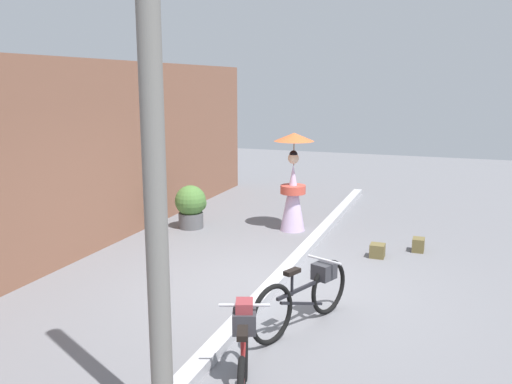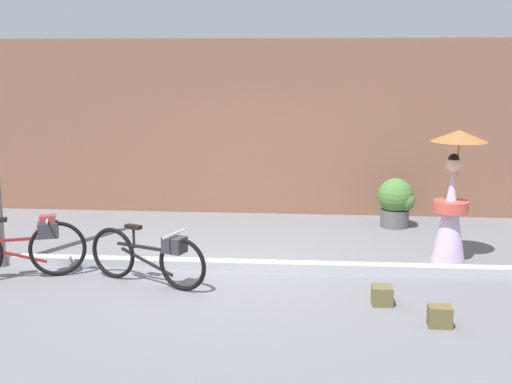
{
  "view_description": "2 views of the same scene",
  "coord_description": "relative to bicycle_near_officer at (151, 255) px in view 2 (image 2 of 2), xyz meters",
  "views": [
    {
      "loc": [
        -6.84,
        -2.25,
        2.85
      ],
      "look_at": [
        0.47,
        0.42,
        1.27
      ],
      "focal_mm": 38.11,
      "sensor_mm": 36.0,
      "label": 1
    },
    {
      "loc": [
        1.03,
        -8.71,
        2.89
      ],
      "look_at": [
        0.31,
        0.11,
        1.08
      ],
      "focal_mm": 46.26,
      "sensor_mm": 36.0,
      "label": 2
    }
  ],
  "objects": [
    {
      "name": "sidewalk_curb",
      "position": [
        0.98,
        0.73,
        -0.34
      ],
      "size": [
        14.0,
        0.2,
        0.12
      ],
      "primitive_type": "cube",
      "color": "#B2B2B7",
      "rests_on": "ground_plane"
    },
    {
      "name": "building_wall",
      "position": [
        0.98,
        4.29,
        1.22
      ],
      "size": [
        14.0,
        0.4,
        3.22
      ],
      "primitive_type": "cube",
      "color": "brown",
      "rests_on": "ground_plane"
    },
    {
      "name": "potted_plant_by_door",
      "position": [
        3.51,
        3.27,
        0.06
      ],
      "size": [
        0.63,
        0.61,
        0.86
      ],
      "color": "#59595B",
      "rests_on": "ground_plane"
    },
    {
      "name": "bicycle_near_officer",
      "position": [
        0.0,
        0.0,
        0.0
      ],
      "size": [
        1.67,
        0.75,
        0.77
      ],
      "color": "black",
      "rests_on": "ground_plane"
    },
    {
      "name": "ground_plane",
      "position": [
        0.98,
        0.73,
        -0.4
      ],
      "size": [
        30.0,
        30.0,
        0.0
      ],
      "primitive_type": "plane",
      "color": "slate"
    },
    {
      "name": "person_with_parasol",
      "position": [
        4.03,
        1.34,
        0.54
      ],
      "size": [
        0.77,
        0.77,
        1.9
      ],
      "color": "silver",
      "rests_on": "ground_plane"
    },
    {
      "name": "bicycle_far_side",
      "position": [
        -1.75,
        0.1,
        0.05
      ],
      "size": [
        1.72,
        0.71,
        0.85
      ],
      "color": "black",
      "rests_on": "ground_plane"
    },
    {
      "name": "backpack_on_pavement",
      "position": [
        3.45,
        -1.07,
        -0.27
      ],
      "size": [
        0.25,
        0.2,
        0.23
      ],
      "color": "brown",
      "rests_on": "ground_plane"
    },
    {
      "name": "backpack_spare",
      "position": [
        2.89,
        -0.46,
        -0.28
      ],
      "size": [
        0.24,
        0.24,
        0.22
      ],
      "color": "brown",
      "rests_on": "ground_plane"
    }
  ]
}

